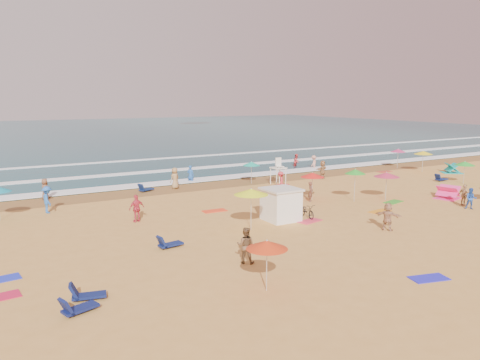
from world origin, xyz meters
TOP-DOWN VIEW (x-y plane):
  - ground at (0.00, 0.00)m, footprint 220.00×220.00m
  - ocean at (0.00, 84.00)m, footprint 220.00×140.00m
  - wet_sand at (0.00, 12.50)m, footprint 220.00×220.00m
  - surf_foam at (0.00, 21.32)m, footprint 200.00×18.70m
  - cabana at (-2.53, -1.06)m, footprint 2.00×2.00m
  - cabana_roof at (-2.53, -1.06)m, footprint 2.20×2.20m
  - bicycle at (-0.63, -1.36)m, footprint 0.86×1.83m
  - lifeguard_stand at (4.53, 9.59)m, footprint 1.20×1.20m
  - beach_umbrellas at (1.80, -0.86)m, footprint 47.43×30.39m
  - loungers at (2.26, -2.89)m, footprint 43.13×24.27m
  - towels at (-1.14, -2.13)m, footprint 39.74×27.82m
  - popup_tents at (18.63, 1.98)m, footprint 14.04×10.38m
  - beachgoers at (-1.38, 5.80)m, footprint 39.74×25.46m

SIDE VIEW (x-z plane):
  - ground at x=0.00m, z-range 0.00..0.00m
  - ocean at x=0.00m, z-range -0.09..0.09m
  - wet_sand at x=0.00m, z-range 0.01..0.01m
  - towels at x=-1.14m, z-range 0.00..0.03m
  - surf_foam at x=0.00m, z-range 0.08..0.12m
  - loungers at x=2.26m, z-range 0.00..0.34m
  - bicycle at x=-0.63m, z-range 0.00..0.93m
  - popup_tents at x=18.63m, z-range 0.00..1.20m
  - beachgoers at x=-1.38m, z-range -0.24..1.90m
  - cabana at x=-2.53m, z-range 0.00..2.00m
  - lifeguard_stand at x=4.53m, z-range 0.00..2.10m
  - cabana_roof at x=-2.53m, z-range 2.00..2.12m
  - beach_umbrellas at x=1.80m, z-range 1.70..2.51m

